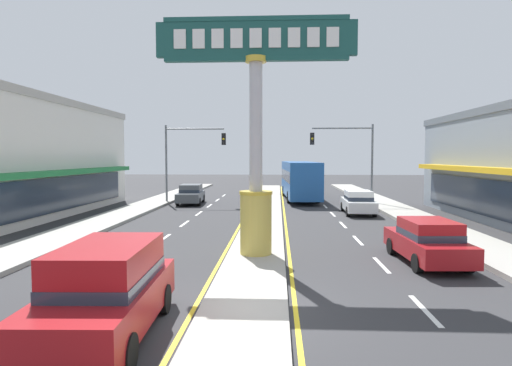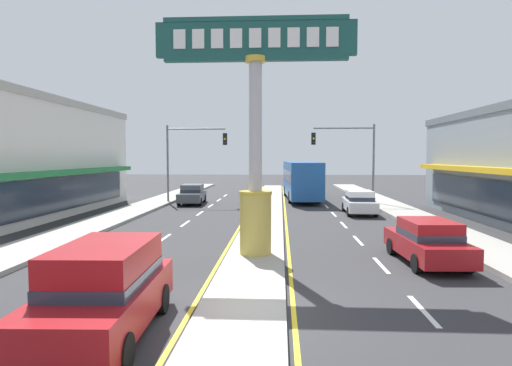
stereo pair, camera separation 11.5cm
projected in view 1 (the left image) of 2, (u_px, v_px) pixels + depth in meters
name	position (u px, v px, depth m)	size (l,w,h in m)	color
ground_plane	(244.00, 313.00, 10.32)	(160.00, 160.00, 0.00)	#303033
median_strip	(265.00, 213.00, 28.26)	(2.11, 52.00, 0.14)	#A39E93
sidewalk_left	(119.00, 216.00, 26.71)	(2.59, 60.00, 0.18)	#9E9B93
sidewalk_right	(415.00, 218.00, 25.82)	(2.59, 60.00, 0.18)	#9E9B93
lane_markings	(265.00, 217.00, 26.91)	(8.85, 52.00, 0.01)	silver
district_sign	(256.00, 132.00, 15.74)	(7.18, 1.21, 8.54)	gold
storefront_left	(14.00, 158.00, 27.11)	(8.05, 19.80, 7.27)	silver
traffic_light_left_side	(188.00, 150.00, 34.35)	(4.86, 0.46, 6.20)	slate
traffic_light_right_side	(349.00, 150.00, 33.41)	(4.86, 0.46, 6.20)	slate
bus_near_right_lane	(300.00, 178.00, 37.53)	(3.02, 11.30, 3.26)	#1E5199
sedan_far_right_lane	(191.00, 194.00, 34.11)	(2.02, 4.39, 1.53)	#4C5156
sedan_near_left_lane	(428.00, 241.00, 15.10)	(2.00, 4.38, 1.53)	maroon
sedan_mid_left_lane	(358.00, 202.00, 28.12)	(1.93, 4.35, 1.53)	white
suv_far_left_oncoming	(107.00, 289.00, 8.92)	(2.11, 4.67, 1.90)	maroon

